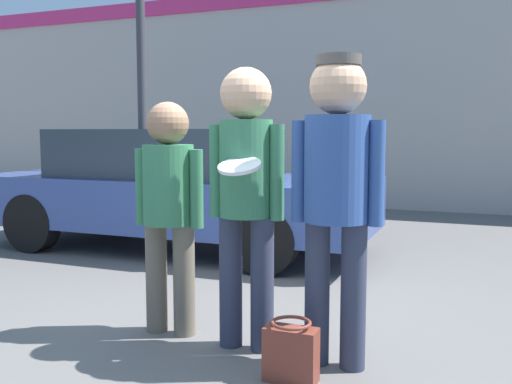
% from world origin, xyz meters
% --- Properties ---
extents(ground_plane, '(56.00, 56.00, 0.00)m').
position_xyz_m(ground_plane, '(0.00, 0.00, 0.00)').
color(ground_plane, '#5B5956').
extents(storefront_building, '(24.00, 0.22, 4.07)m').
position_xyz_m(storefront_building, '(0.00, 6.97, 2.07)').
color(storefront_building, '#B2A89E').
rests_on(storefront_building, ground).
extents(person_left, '(0.52, 0.35, 1.60)m').
position_xyz_m(person_left, '(-0.36, -0.14, 0.94)').
color(person_left, '#665B4C').
rests_on(person_left, ground).
extents(person_middle_with_frisbee, '(0.51, 0.54, 1.80)m').
position_xyz_m(person_middle_with_frisbee, '(0.24, -0.21, 1.08)').
color(person_middle_with_frisbee, '#2D3347').
rests_on(person_middle_with_frisbee, ground).
extents(person_right, '(0.55, 0.38, 1.83)m').
position_xyz_m(person_right, '(0.84, -0.27, 1.13)').
color(person_right, '#2D3347').
rests_on(person_right, ground).
extents(parked_car_near, '(4.70, 1.82, 1.43)m').
position_xyz_m(parked_car_near, '(-1.82, 2.42, 0.73)').
color(parked_car_near, '#334784').
rests_on(parked_car_near, ground).
extents(handbag, '(0.30, 0.23, 0.35)m').
position_xyz_m(handbag, '(0.67, -0.58, 0.17)').
color(handbag, brown).
rests_on(handbag, ground).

